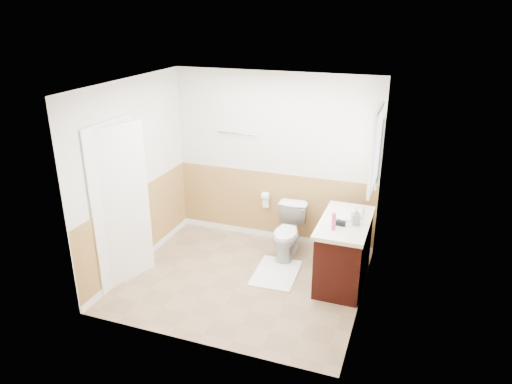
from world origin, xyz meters
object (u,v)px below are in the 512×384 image
at_px(bath_mat, 276,273).
at_px(lotion_bottle, 334,222).
at_px(soap_dispenser, 356,216).
at_px(toilet, 288,232).
at_px(vanity_cabinet, 344,253).

xyz_separation_m(bath_mat, lotion_bottle, (0.75, -0.18, 0.95)).
bearing_deg(soap_dispenser, lotion_bottle, -132.46).
bearing_deg(lotion_bottle, bath_mat, 166.61).
relative_size(toilet, bath_mat, 0.90).
distance_m(bath_mat, soap_dispenser, 1.36).
bearing_deg(lotion_bottle, vanity_cabinet, 72.18).
distance_m(vanity_cabinet, soap_dispenser, 0.57).
relative_size(bath_mat, soap_dispenser, 3.75).
height_order(vanity_cabinet, soap_dispenser, soap_dispenser).
height_order(bath_mat, soap_dispenser, soap_dispenser).
bearing_deg(toilet, lotion_bottle, -46.00).
height_order(toilet, soap_dispenser, soap_dispenser).
bearing_deg(vanity_cabinet, lotion_bottle, -107.82).
distance_m(toilet, vanity_cabinet, 0.94).
bearing_deg(bath_mat, lotion_bottle, -13.39).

